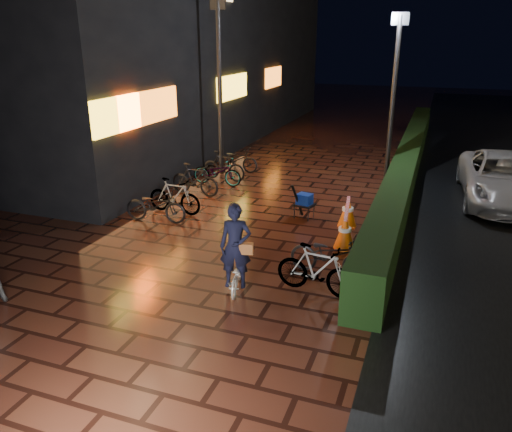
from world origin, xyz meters
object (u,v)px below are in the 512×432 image
at_px(van, 505,179).
at_px(cyclist, 236,259).
at_px(traffic_barrier, 346,221).
at_px(cart_assembly, 304,200).

relative_size(van, cyclist, 2.85).
xyz_separation_m(van, traffic_barrier, (-3.70, -4.09, -0.30)).
xyz_separation_m(cyclist, traffic_barrier, (1.43, 3.32, -0.26)).
xyz_separation_m(cyclist, cart_assembly, (0.17, 4.19, -0.15)).
relative_size(van, traffic_barrier, 2.61).
distance_m(cyclist, traffic_barrier, 3.62).
distance_m(van, cyclist, 9.01).
height_order(cyclist, traffic_barrier, cyclist).
relative_size(cyclist, cart_assembly, 1.81).
xyz_separation_m(van, cart_assembly, (-4.96, -3.22, -0.20)).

